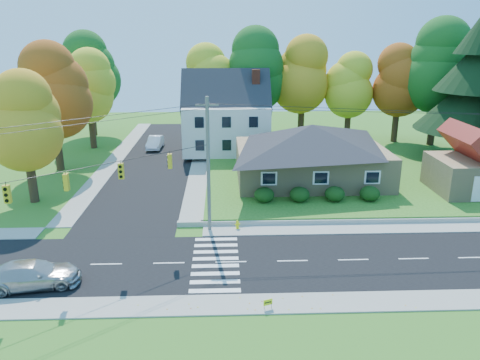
# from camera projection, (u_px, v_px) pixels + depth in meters

# --- Properties ---
(ground) EXTENTS (120.00, 120.00, 0.00)m
(ground) POSITION_uv_depth(u_px,v_px,m) (231.00, 262.00, 30.24)
(ground) COLOR #3D7923
(road_main) EXTENTS (90.00, 8.00, 0.02)m
(road_main) POSITION_uv_depth(u_px,v_px,m) (231.00, 262.00, 30.24)
(road_main) COLOR black
(road_main) RESTS_ON ground
(road_cross) EXTENTS (8.00, 44.00, 0.02)m
(road_cross) POSITION_uv_depth(u_px,v_px,m) (158.00, 159.00, 54.71)
(road_cross) COLOR black
(road_cross) RESTS_ON ground
(sidewalk_north) EXTENTS (90.00, 2.00, 0.08)m
(sidewalk_north) POSITION_uv_depth(u_px,v_px,m) (230.00, 230.00, 34.99)
(sidewalk_north) COLOR #9C9A90
(sidewalk_north) RESTS_ON ground
(sidewalk_south) EXTENTS (90.00, 2.00, 0.08)m
(sidewalk_south) POSITION_uv_depth(u_px,v_px,m) (233.00, 305.00, 25.47)
(sidewalk_south) COLOR #9C9A90
(sidewalk_south) RESTS_ON ground
(lawn) EXTENTS (30.00, 30.00, 0.50)m
(lawn) POSITION_uv_depth(u_px,v_px,m) (347.00, 167.00, 50.64)
(lawn) COLOR #3D7923
(lawn) RESTS_ON ground
(ranch_house) EXTENTS (14.60, 10.60, 5.40)m
(ranch_house) POSITION_uv_depth(u_px,v_px,m) (311.00, 152.00, 44.79)
(ranch_house) COLOR tan
(ranch_house) RESTS_ON lawn
(colonial_house) EXTENTS (10.40, 8.40, 9.60)m
(colonial_house) POSITION_uv_depth(u_px,v_px,m) (226.00, 117.00, 55.53)
(colonial_house) COLOR silver
(colonial_house) RESTS_ON lawn
(garage) EXTENTS (7.30, 6.30, 4.60)m
(garage) POSITION_uv_depth(u_px,v_px,m) (475.00, 166.00, 41.60)
(garage) COLOR tan
(garage) RESTS_ON lawn
(hedge_row) EXTENTS (10.70, 1.70, 1.27)m
(hedge_row) POSITION_uv_depth(u_px,v_px,m) (317.00, 194.00, 39.51)
(hedge_row) COLOR #163A10
(hedge_row) RESTS_ON lawn
(traffic_infrastructure) EXTENTS (38.10, 10.66, 10.00)m
(traffic_infrastructure) POSITION_uv_depth(u_px,v_px,m) (228.00, 180.00, 29.97)
(traffic_infrastructure) COLOR #666059
(traffic_infrastructure) RESTS_ON ground
(tree_lot_0) EXTENTS (6.72, 6.72, 12.51)m
(tree_lot_0) POSITION_uv_depth(u_px,v_px,m) (210.00, 80.00, 60.05)
(tree_lot_0) COLOR #3F2A19
(tree_lot_0) RESTS_ON lawn
(tree_lot_1) EXTENTS (7.84, 7.84, 14.60)m
(tree_lot_1) POSITION_uv_depth(u_px,v_px,m) (257.00, 70.00, 58.92)
(tree_lot_1) COLOR #3F2A19
(tree_lot_1) RESTS_ON lawn
(tree_lot_2) EXTENTS (7.28, 7.28, 13.56)m
(tree_lot_2) POSITION_uv_depth(u_px,v_px,m) (303.00, 75.00, 60.28)
(tree_lot_2) COLOR #3F2A19
(tree_lot_2) RESTS_ON lawn
(tree_lot_3) EXTENTS (6.16, 6.16, 11.47)m
(tree_lot_3) POSITION_uv_depth(u_px,v_px,m) (350.00, 86.00, 59.94)
(tree_lot_3) COLOR #3F2A19
(tree_lot_3) RESTS_ON lawn
(tree_lot_4) EXTENTS (6.72, 6.72, 12.51)m
(tree_lot_4) POSITION_uv_depth(u_px,v_px,m) (400.00, 81.00, 59.01)
(tree_lot_4) COLOR #3F2A19
(tree_lot_4) RESTS_ON lawn
(tree_lot_5) EXTENTS (8.40, 8.40, 15.64)m
(tree_lot_5) POSITION_uv_depth(u_px,v_px,m) (440.00, 66.00, 56.66)
(tree_lot_5) COLOR #3F2A19
(tree_lot_5) RESTS_ON lawn
(tree_west_0) EXTENTS (6.16, 6.16, 11.47)m
(tree_west_0) POSITION_uv_depth(u_px,v_px,m) (24.00, 121.00, 38.89)
(tree_west_0) COLOR #3F2A19
(tree_west_0) RESTS_ON ground
(tree_west_1) EXTENTS (7.28, 7.28, 13.56)m
(tree_west_1) POSITION_uv_depth(u_px,v_px,m) (51.00, 91.00, 47.99)
(tree_west_1) COLOR #3F2A19
(tree_west_1) RESTS_ON ground
(tree_west_2) EXTENTS (6.72, 6.72, 12.51)m
(tree_west_2) POSITION_uv_depth(u_px,v_px,m) (88.00, 86.00, 57.75)
(tree_west_2) COLOR #3F2A19
(tree_west_2) RESTS_ON ground
(tree_west_3) EXTENTS (7.84, 7.84, 14.60)m
(tree_west_3) POSITION_uv_depth(u_px,v_px,m) (88.00, 71.00, 64.90)
(tree_west_3) COLOR #3F2A19
(tree_west_3) RESTS_ON ground
(silver_sedan) EXTENTS (5.68, 3.09, 1.56)m
(silver_sedan) POSITION_uv_depth(u_px,v_px,m) (32.00, 274.00, 27.09)
(silver_sedan) COLOR #A9A9AB
(silver_sedan) RESTS_ON road_main
(white_car) EXTENTS (1.81, 4.75, 1.55)m
(white_car) POSITION_uv_depth(u_px,v_px,m) (155.00, 142.00, 59.52)
(white_car) COLOR white
(white_car) RESTS_ON road_cross
(fire_hydrant) EXTENTS (0.40, 0.31, 0.71)m
(fire_hydrant) POSITION_uv_depth(u_px,v_px,m) (237.00, 225.00, 35.21)
(fire_hydrant) COLOR yellow
(fire_hydrant) RESTS_ON ground
(yard_sign) EXTENTS (0.50, 0.21, 0.65)m
(yard_sign) POSITION_uv_depth(u_px,v_px,m) (268.00, 302.00, 24.90)
(yard_sign) COLOR black
(yard_sign) RESTS_ON ground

